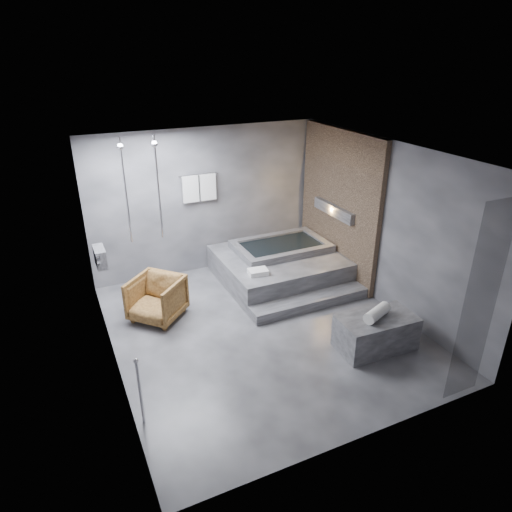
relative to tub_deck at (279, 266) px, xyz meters
name	(u,v)px	position (x,y,z in m)	size (l,w,h in m)	color
room	(279,218)	(-0.65, -1.21, 1.48)	(5.00, 5.04, 2.82)	#333335
tub_deck	(279,266)	(0.00, 0.00, 0.00)	(2.20, 2.00, 0.50)	#38383B
tub_step	(310,302)	(0.00, -1.18, -0.16)	(2.20, 0.36, 0.18)	#38383B
concrete_bench	(376,332)	(0.27, -2.60, 0.01)	(1.14, 0.63, 0.51)	#37373A
driftwood_chair	(157,299)	(-2.47, -0.42, 0.11)	(0.77, 0.79, 0.72)	#482C12
rolled_towel	(377,313)	(0.24, -2.60, 0.35)	(0.17, 0.17, 0.49)	white
deck_towel	(258,272)	(-0.71, -0.57, 0.29)	(0.33, 0.24, 0.09)	white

